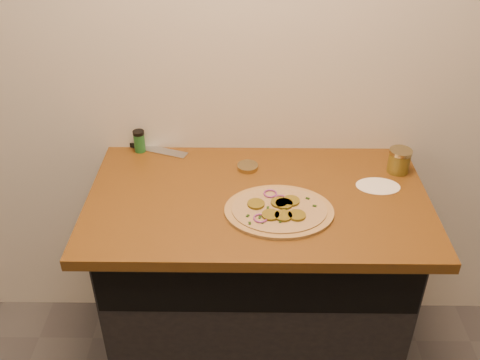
{
  "coord_description": "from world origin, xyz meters",
  "views": [
    {
      "loc": [
        -0.05,
        -0.12,
        1.99
      ],
      "look_at": [
        -0.06,
        1.44,
        0.95
      ],
      "focal_mm": 40.0,
      "sensor_mm": 36.0,
      "label": 1
    }
  ],
  "objects_px": {
    "pizza": "(279,210)",
    "chefs_knife": "(139,146)",
    "spice_shaker": "(139,141)",
    "salsa_jar": "(399,161)"
  },
  "relations": [
    {
      "from": "pizza",
      "to": "chefs_knife",
      "type": "xyz_separation_m",
      "value": [
        -0.54,
        0.43,
        -0.0
      ]
    },
    {
      "from": "chefs_knife",
      "to": "spice_shaker",
      "type": "relative_size",
      "value": 3.81
    },
    {
      "from": "salsa_jar",
      "to": "spice_shaker",
      "type": "xyz_separation_m",
      "value": [
        -0.99,
        0.14,
        -0.0
      ]
    },
    {
      "from": "pizza",
      "to": "salsa_jar",
      "type": "distance_m",
      "value": 0.53
    },
    {
      "from": "salsa_jar",
      "to": "spice_shaker",
      "type": "distance_m",
      "value": 1.0
    },
    {
      "from": "spice_shaker",
      "to": "salsa_jar",
      "type": "bearing_deg",
      "value": -7.87
    },
    {
      "from": "salsa_jar",
      "to": "spice_shaker",
      "type": "height_order",
      "value": "salsa_jar"
    },
    {
      "from": "chefs_knife",
      "to": "salsa_jar",
      "type": "height_order",
      "value": "salsa_jar"
    },
    {
      "from": "pizza",
      "to": "salsa_jar",
      "type": "xyz_separation_m",
      "value": [
        0.46,
        0.26,
        0.04
      ]
    },
    {
      "from": "spice_shaker",
      "to": "chefs_knife",
      "type": "bearing_deg",
      "value": 106.28
    }
  ]
}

